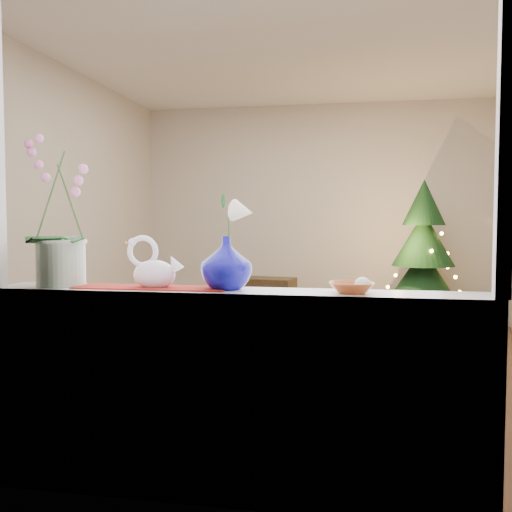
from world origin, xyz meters
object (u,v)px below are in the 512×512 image
at_px(xmas_tree, 423,254).
at_px(swan, 154,263).
at_px(paperweight, 363,285).
at_px(amber_dish, 352,288).
at_px(side_table, 259,304).
at_px(orchid_pot, 60,210).
at_px(blue_vase, 226,259).

bearing_deg(xmas_tree, swan, -110.38).
height_order(swan, xmas_tree, xmas_tree).
bearing_deg(paperweight, amber_dish, 178.50).
relative_size(amber_dish, side_table, 0.21).
height_order(swan, amber_dish, swan).
xyz_separation_m(paperweight, xmas_tree, (0.68, 4.34, -0.10)).
height_order(orchid_pot, blue_vase, orchid_pot).
bearing_deg(paperweight, side_table, 106.35).
relative_size(blue_vase, paperweight, 3.95).
height_order(orchid_pot, paperweight, orchid_pot).
height_order(orchid_pot, xmas_tree, xmas_tree).
relative_size(swan, side_table, 0.34).
relative_size(paperweight, amber_dish, 0.42).
xyz_separation_m(swan, side_table, (-0.22, 3.88, -0.74)).
xyz_separation_m(blue_vase, xmas_tree, (1.27, 4.31, -0.20)).
distance_m(swan, amber_dish, 0.88).
distance_m(blue_vase, side_table, 3.98).
bearing_deg(amber_dish, paperweight, -1.50).
distance_m(paperweight, amber_dish, 0.05).
xyz_separation_m(paperweight, amber_dish, (-0.04, 0.00, -0.01)).
relative_size(orchid_pot, blue_vase, 2.61).
distance_m(orchid_pot, blue_vase, 0.82).
distance_m(amber_dish, xmas_tree, 4.40).
xyz_separation_m(blue_vase, amber_dish, (0.55, -0.03, -0.12)).
bearing_deg(swan, orchid_pot, 164.10).
bearing_deg(swan, blue_vase, -15.06).
relative_size(orchid_pot, xmas_tree, 0.42).
relative_size(swan, blue_vase, 0.97).
bearing_deg(amber_dish, xmas_tree, 80.51).
relative_size(orchid_pot, paperweight, 10.32).
bearing_deg(orchid_pot, side_table, 86.56).
xyz_separation_m(orchid_pot, amber_dish, (1.33, -0.02, -0.33)).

